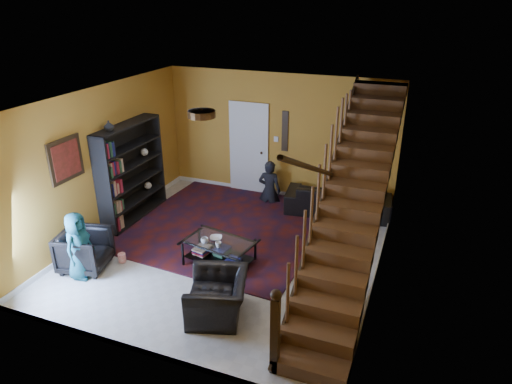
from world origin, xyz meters
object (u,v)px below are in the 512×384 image
armchair_left (85,250)px  armchair_right (218,296)px  coffee_table (219,251)px  bookshelf (132,174)px  sofa (338,199)px

armchair_left → armchair_right: 2.64m
coffee_table → bookshelf: bearing=157.4°
coffee_table → armchair_right: bearing=-65.7°
bookshelf → coffee_table: 2.70m
sofa → armchair_left: bearing=38.7°
armchair_left → armchair_right: size_ratio=0.80×
bookshelf → armchair_left: size_ratio=2.61×
sofa → armchair_right: size_ratio=2.29×
sofa → armchair_right: sofa is taller
armchair_left → armchair_right: bearing=-109.4°
bookshelf → armchair_right: size_ratio=2.09×
bookshelf → sofa: (3.90, 1.70, -0.64)m
bookshelf → coffee_table: bearing=-22.6°
sofa → bookshelf: bearing=16.4°
armchair_left → coffee_table: bearing=-78.0°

